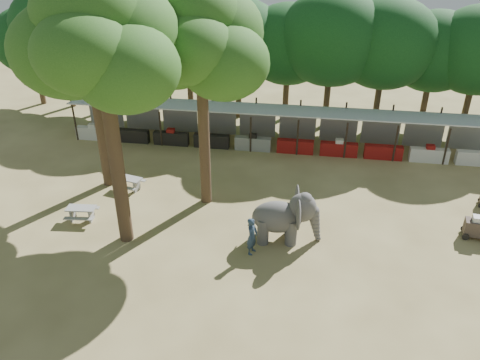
# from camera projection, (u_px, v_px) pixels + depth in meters

# --- Properties ---
(ground) EXTENTS (100.00, 100.00, 0.00)m
(ground) POSITION_uv_depth(u_px,v_px,m) (245.00, 279.00, 19.82)
(ground) COLOR olive
(ground) RESTS_ON ground
(vendor_stalls) EXTENTS (28.00, 2.99, 2.80)m
(vendor_stalls) POSITION_uv_depth(u_px,v_px,m) (276.00, 129.00, 31.25)
(vendor_stalls) COLOR #ABAFB4
(vendor_stalls) RESTS_ON ground
(yard_tree_left) EXTENTS (7.10, 6.90, 11.02)m
(yard_tree_left) POSITION_uv_depth(u_px,v_px,m) (87.00, 38.00, 23.38)
(yard_tree_left) COLOR #332316
(yard_tree_left) RESTS_ON ground
(yard_tree_center) EXTENTS (7.10, 6.90, 12.04)m
(yard_tree_center) POSITION_uv_depth(u_px,v_px,m) (98.00, 42.00, 18.15)
(yard_tree_center) COLOR #332316
(yard_tree_center) RESTS_ON ground
(yard_tree_back) EXTENTS (7.10, 6.90, 11.36)m
(yard_tree_back) POSITION_uv_depth(u_px,v_px,m) (198.00, 40.00, 21.52)
(yard_tree_back) COLOR #332316
(yard_tree_back) RESTS_ON ground
(backdrop_trees) EXTENTS (46.46, 5.95, 8.33)m
(backdrop_trees) POSITION_uv_depth(u_px,v_px,m) (284.00, 46.00, 33.64)
(backdrop_trees) COLOR #332316
(backdrop_trees) RESTS_ON ground
(elephant) EXTENTS (3.38, 2.56, 2.56)m
(elephant) POSITION_uv_depth(u_px,v_px,m) (286.00, 216.00, 21.73)
(elephant) COLOR #434140
(elephant) RESTS_ON ground
(handler) EXTENTS (0.61, 0.76, 1.83)m
(handler) POSITION_uv_depth(u_px,v_px,m) (252.00, 236.00, 20.98)
(handler) COLOR #26384C
(handler) RESTS_ON ground
(picnic_table_near) EXTENTS (1.57, 1.44, 0.72)m
(picnic_table_near) POSITION_uv_depth(u_px,v_px,m) (82.00, 212.00, 23.58)
(picnic_table_near) COLOR gray
(picnic_table_near) RESTS_ON ground
(picnic_table_far) EXTENTS (1.70, 1.59, 0.72)m
(picnic_table_far) POSITION_uv_depth(u_px,v_px,m) (129.00, 182.00, 26.34)
(picnic_table_far) COLOR gray
(picnic_table_far) RESTS_ON ground
(cart_front) EXTENTS (1.30, 0.95, 1.17)m
(cart_front) POSITION_uv_depth(u_px,v_px,m) (477.00, 227.00, 22.19)
(cart_front) COLOR #382C26
(cart_front) RESTS_ON ground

